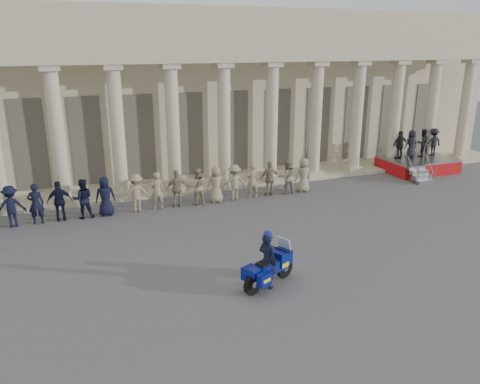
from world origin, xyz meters
name	(u,v)px	position (x,y,z in m)	size (l,w,h in m)	color
ground	(263,253)	(0.00, 0.00, 0.00)	(90.00, 90.00, 0.00)	#49494C
building	(168,89)	(0.00, 14.74, 4.52)	(40.00, 12.50, 9.00)	tan
officer_rank	(96,197)	(-5.24, 5.98, 0.87)	(20.65, 0.66, 1.73)	black
reviewing_stand	(419,150)	(13.02, 7.20, 1.27)	(3.94, 3.86, 2.42)	gray
motorcycle	(270,267)	(-0.75, -2.21, 0.60)	(2.02, 1.32, 1.39)	black
rider	(267,259)	(-0.86, -2.27, 0.92)	(0.66, 0.76, 1.86)	black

